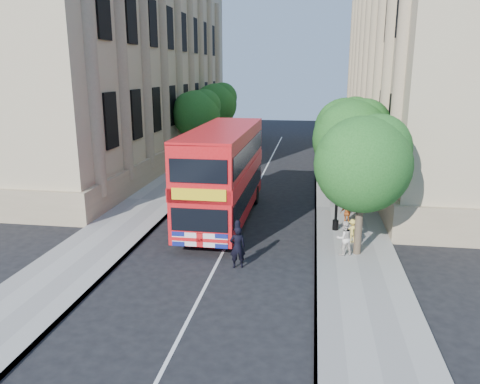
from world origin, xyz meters
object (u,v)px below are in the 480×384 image
at_px(lamp_post, 338,183).
at_px(woman_pedestrian, 344,238).
at_px(double_decker_bus, 223,171).
at_px(police_constable, 238,247).
at_px(box_van, 209,177).

bearing_deg(lamp_post, woman_pedestrian, -86.35).
xyz_separation_m(double_decker_bus, woman_pedestrian, (6.02, -4.19, -1.81)).
relative_size(lamp_post, woman_pedestrian, 3.40).
height_order(police_constable, woman_pedestrian, police_constable).
xyz_separation_m(police_constable, woman_pedestrian, (4.30, 1.75, 0.00)).
relative_size(double_decker_bus, box_van, 1.90).
distance_m(double_decker_bus, box_van, 4.06).
xyz_separation_m(lamp_post, box_van, (-7.41, 4.49, -0.98)).
xyz_separation_m(double_decker_bus, box_van, (-1.59, 3.55, -1.15)).
relative_size(lamp_post, double_decker_bus, 0.49).
relative_size(box_van, police_constable, 3.15).
height_order(lamp_post, double_decker_bus, lamp_post).
bearing_deg(double_decker_bus, lamp_post, -8.98).
height_order(lamp_post, box_van, lamp_post).
height_order(box_van, police_constable, box_van).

